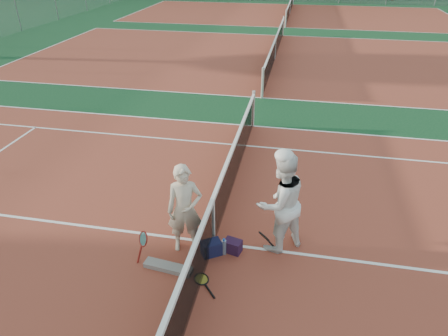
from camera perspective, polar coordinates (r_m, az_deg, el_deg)
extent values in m
plane|color=#0F381C|center=(7.55, -1.48, -10.64)|extent=(130.00, 130.00, 0.00)
cube|color=maroon|center=(7.55, -1.48, -10.63)|extent=(23.77, 10.97, 0.01)
cube|color=maroon|center=(19.76, 7.26, 15.19)|extent=(23.77, 10.97, 0.01)
cube|color=maroon|center=(32.99, 9.35, 20.86)|extent=(23.77, 10.97, 0.01)
imported|color=beige|center=(6.97, -5.62, -5.90)|extent=(0.71, 0.57, 1.70)
imported|color=white|center=(6.98, 8.07, -4.91)|extent=(1.18, 1.15, 1.91)
cube|color=black|center=(7.24, -1.83, -11.35)|extent=(0.42, 0.38, 0.27)
cube|color=#26102D|center=(7.29, 1.28, -11.10)|extent=(0.34, 0.28, 0.24)
cube|color=slate|center=(7.07, -7.96, -13.87)|extent=(0.87, 0.30, 0.09)
cylinder|color=#C5E5FA|center=(7.23, -0.01, -11.24)|extent=(0.09, 0.09, 0.30)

